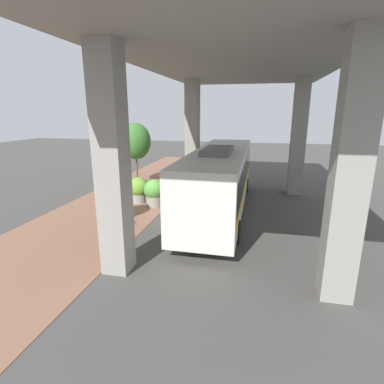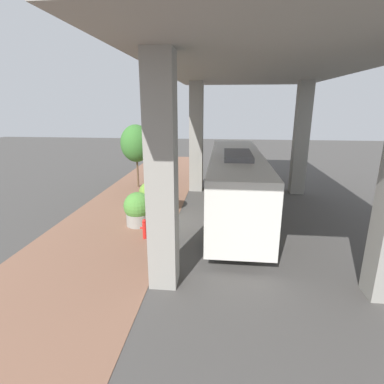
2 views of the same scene
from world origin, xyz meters
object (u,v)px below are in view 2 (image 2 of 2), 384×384
fire_hydrant (145,229)px  planter_front (138,209)px  bus (236,180)px  street_tree_near (136,143)px  planter_back (167,198)px  planter_middle (150,194)px

fire_hydrant → planter_front: bearing=115.6°
bus → street_tree_near: street_tree_near is taller
bus → street_tree_near: bearing=144.2°
bus → fire_hydrant: bearing=-138.1°
bus → planter_front: (-4.91, -2.20, -1.12)m
planter_front → bus: bearing=24.2°
planter_front → planter_back: size_ratio=1.09×
planter_front → planter_middle: (-0.08, 2.78, -0.05)m
bus → planter_middle: 5.16m
fire_hydrant → street_tree_near: size_ratio=0.21×
bus → planter_middle: bearing=173.4°
fire_hydrant → planter_back: (0.35, 3.78, 0.33)m
planter_front → street_tree_near: bearing=105.8°
fire_hydrant → planter_front: planter_front is taller
fire_hydrant → planter_front: 1.75m
fire_hydrant → bus: bearing=41.9°
planter_back → planter_front: bearing=-116.1°
fire_hydrant → planter_middle: size_ratio=0.61×
street_tree_near → planter_back: bearing=-57.8°
bus → street_tree_near: (-6.96, 5.03, 1.27)m
fire_hydrant → planter_middle: bearing=100.7°
planter_front → planter_middle: size_ratio=1.11×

